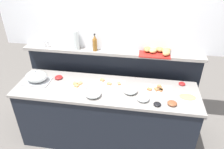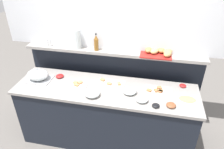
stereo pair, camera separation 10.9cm
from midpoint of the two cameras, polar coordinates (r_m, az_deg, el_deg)
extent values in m
plane|color=slate|center=(3.66, -0.65, -9.89)|extent=(12.00, 12.00, 0.00)
cube|color=black|center=(2.93, -2.68, -11.21)|extent=(2.26, 0.62, 0.85)
cube|color=gray|center=(2.66, -2.91, -4.13)|extent=(2.30, 0.66, 0.03)
cube|color=black|center=(3.23, -0.98, -3.15)|extent=(2.47, 0.08, 1.16)
cube|color=gray|center=(2.89, -1.26, 6.19)|extent=(2.47, 0.22, 0.04)
cube|color=white|center=(2.73, -11.89, -3.17)|extent=(0.38, 0.17, 0.01)
cube|color=tan|center=(2.74, -9.79, -2.59)|extent=(0.07, 0.07, 0.01)
cube|color=#D1664C|center=(2.73, -9.80, -2.45)|extent=(0.07, 0.07, 0.01)
cube|color=tan|center=(2.73, -9.82, -2.31)|extent=(0.07, 0.07, 0.01)
cube|color=tan|center=(2.75, -10.99, -2.59)|extent=(0.07, 0.06, 0.01)
cube|color=#D1664C|center=(2.74, -11.00, -2.45)|extent=(0.07, 0.06, 0.01)
cube|color=tan|center=(2.74, -11.02, -2.31)|extent=(0.07, 0.06, 0.01)
cube|color=tan|center=(2.70, -10.72, -3.20)|extent=(0.07, 0.06, 0.01)
cube|color=#D1664C|center=(2.70, -10.73, -3.06)|extent=(0.07, 0.06, 0.01)
cube|color=tan|center=(2.69, -10.75, -2.92)|extent=(0.07, 0.06, 0.01)
cube|color=white|center=(2.66, 11.26, -4.12)|extent=(0.33, 0.21, 0.01)
cube|color=#AD7A47|center=(2.63, 8.88, -4.13)|extent=(0.07, 0.06, 0.01)
cube|color=#D1664C|center=(2.62, 8.89, -3.98)|extent=(0.07, 0.06, 0.01)
cube|color=#AD7A47|center=(2.62, 8.91, -3.84)|extent=(0.07, 0.06, 0.01)
cube|color=#AD7A47|center=(2.70, 11.48, -3.37)|extent=(0.06, 0.05, 0.01)
cube|color=#D1664C|center=(2.69, 11.50, -3.23)|extent=(0.06, 0.05, 0.01)
cube|color=#AD7A47|center=(2.69, 11.52, -3.09)|extent=(0.06, 0.05, 0.01)
cube|color=#AD7A47|center=(2.64, 10.74, -4.12)|extent=(0.06, 0.07, 0.01)
cube|color=#D1664C|center=(2.63, 10.75, -3.98)|extent=(0.06, 0.07, 0.01)
cube|color=#AD7A47|center=(2.63, 10.77, -3.84)|extent=(0.06, 0.07, 0.01)
cube|color=#AD7A47|center=(2.65, 11.96, -4.15)|extent=(0.05, 0.07, 0.01)
cube|color=#D1664C|center=(2.64, 11.98, -4.01)|extent=(0.05, 0.07, 0.01)
cube|color=#AD7A47|center=(2.64, 12.00, -3.86)|extent=(0.05, 0.07, 0.01)
cube|color=#AD7A47|center=(2.64, 11.68, -4.25)|extent=(0.07, 0.06, 0.01)
cube|color=#D1664C|center=(2.63, 11.70, -4.11)|extent=(0.07, 0.06, 0.01)
cube|color=#AD7A47|center=(2.63, 11.72, -3.97)|extent=(0.07, 0.06, 0.01)
cube|color=white|center=(2.72, -1.50, -2.53)|extent=(0.35, 0.19, 0.01)
cube|color=tan|center=(2.70, -1.91, -2.64)|extent=(0.06, 0.05, 0.01)
cube|color=#D1664C|center=(2.69, -1.91, -2.50)|extent=(0.06, 0.05, 0.01)
cube|color=tan|center=(2.69, -1.91, -2.36)|extent=(0.06, 0.05, 0.01)
cube|color=tan|center=(2.78, -3.77, -1.66)|extent=(0.07, 0.06, 0.01)
cube|color=#D1664C|center=(2.77, -3.78, -1.52)|extent=(0.07, 0.06, 0.01)
cube|color=tan|center=(2.77, -3.78, -1.38)|extent=(0.07, 0.06, 0.01)
cube|color=tan|center=(2.70, 0.80, -2.62)|extent=(0.06, 0.07, 0.01)
cube|color=#D1664C|center=(2.70, 0.80, -2.48)|extent=(0.06, 0.07, 0.01)
cube|color=tan|center=(2.69, 0.81, -2.34)|extent=(0.06, 0.07, 0.01)
cube|color=silver|center=(2.62, 18.57, -5.94)|extent=(0.26, 0.19, 0.01)
ellipsoid|color=#E5C666|center=(2.61, 18.61, -5.75)|extent=(0.20, 0.14, 0.01)
cube|color=#B7BABF|center=(2.96, -20.54, -1.73)|extent=(0.34, 0.24, 0.01)
ellipsoid|color=silver|center=(2.92, -20.80, -0.50)|extent=(0.28, 0.23, 0.14)
sphere|color=#B7BABF|center=(2.89, -21.09, 0.82)|extent=(0.02, 0.02, 0.02)
ellipsoid|color=silver|center=(2.56, 3.76, -4.32)|extent=(0.17, 0.17, 0.07)
ellipsoid|color=#BF4C3F|center=(2.57, 3.75, -4.54)|extent=(0.13, 0.13, 0.04)
ellipsoid|color=silver|center=(2.51, -6.37, -5.16)|extent=(0.19, 0.19, 0.08)
ellipsoid|color=white|center=(2.52, -6.35, -5.41)|extent=(0.15, 0.15, 0.05)
ellipsoid|color=silver|center=(2.46, 7.13, -6.39)|extent=(0.14, 0.14, 0.06)
ellipsoid|color=white|center=(2.46, 7.12, -6.58)|extent=(0.11, 0.11, 0.03)
ellipsoid|color=black|center=(2.42, 10.88, -7.91)|extent=(0.09, 0.09, 0.03)
ellipsoid|color=brown|center=(2.46, 14.74, -7.56)|extent=(0.11, 0.11, 0.04)
ellipsoid|color=red|center=(2.84, 17.35, -2.41)|extent=(0.09, 0.09, 0.03)
ellipsoid|color=red|center=(2.93, -15.27, -0.76)|extent=(0.11, 0.11, 0.04)
cylinder|color=#8E5B23|center=(2.86, -5.73, 7.92)|extent=(0.06, 0.06, 0.16)
cone|color=#8E5B23|center=(2.82, -5.85, 9.97)|extent=(0.05, 0.05, 0.06)
cylinder|color=black|center=(2.80, -5.89, 10.71)|extent=(0.02, 0.02, 0.02)
cylinder|color=white|center=(3.13, -18.67, 7.72)|extent=(0.03, 0.03, 0.08)
cylinder|color=#B7BABF|center=(3.12, -18.80, 8.45)|extent=(0.03, 0.03, 0.01)
cylinder|color=white|center=(3.11, -17.94, 7.70)|extent=(0.03, 0.03, 0.08)
cylinder|color=#B7BABF|center=(3.10, -18.07, 8.44)|extent=(0.03, 0.03, 0.01)
cube|color=#B2231E|center=(2.81, 10.33, 5.57)|extent=(0.40, 0.26, 0.02)
ellipsoid|color=tan|center=(2.83, 8.65, 6.67)|extent=(0.14, 0.13, 0.05)
ellipsoid|color=#B7844C|center=(2.83, 8.40, 6.79)|extent=(0.10, 0.15, 0.06)
ellipsoid|color=tan|center=(2.77, 13.39, 5.69)|extent=(0.14, 0.16, 0.06)
ellipsoid|color=tan|center=(2.88, 9.73, 6.98)|extent=(0.13, 0.13, 0.05)
ellipsoid|color=#B7844C|center=(2.86, 11.63, 6.75)|extent=(0.12, 0.15, 0.07)
ellipsoid|color=tan|center=(2.80, 9.93, 6.38)|extent=(0.14, 0.15, 0.06)
ellipsoid|color=tan|center=(2.84, 13.41, 6.33)|extent=(0.16, 0.17, 0.06)
cylinder|color=silver|center=(2.92, -10.85, 9.16)|extent=(0.09, 0.09, 0.26)
camera|label=1|loc=(0.05, -91.18, -0.71)|focal=33.83mm
camera|label=2|loc=(0.05, 88.82, 0.71)|focal=33.83mm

